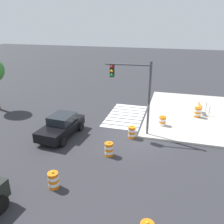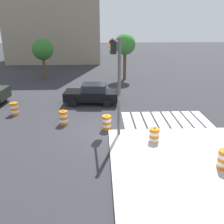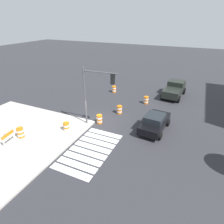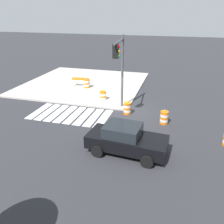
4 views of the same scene
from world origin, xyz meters
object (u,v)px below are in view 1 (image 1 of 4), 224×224
traffic_barrel_median_near (132,132)px  traffic_light_pole (134,85)px  traffic_barrel_far_curb (109,149)px  traffic_barrel_median_far (162,122)px  construction_barricade (202,108)px  traffic_barrel_near_corner (53,180)px  sports_car (61,126)px  traffic_barrel_on_sidewalk (197,112)px

traffic_barrel_median_near → traffic_light_pole: size_ratio=0.19×
traffic_barrel_far_curb → traffic_barrel_median_far: bearing=-29.2°
construction_barricade → traffic_barrel_median_far: bearing=137.7°
traffic_barrel_near_corner → traffic_barrel_far_curb: 4.26m
sports_car → construction_barricade: size_ratio=3.29×
sports_car → traffic_light_pole: 6.22m
sports_car → traffic_barrel_near_corner: 6.02m
traffic_barrel_near_corner → construction_barricade: bearing=-32.7°
construction_barricade → traffic_light_pole: (-5.61, 5.42, 3.19)m
traffic_barrel_on_sidewalk → traffic_light_pole: bearing=132.6°
traffic_barrel_far_curb → traffic_barrel_on_sidewalk: traffic_barrel_on_sidewalk is taller
traffic_barrel_median_far → traffic_barrel_far_curb: 6.19m
traffic_light_pole → traffic_barrel_median_near: bearing=-172.2°
traffic_barrel_on_sidewalk → traffic_light_pole: (-4.60, 5.00, 3.31)m
sports_car → traffic_barrel_near_corner: bearing=-157.2°
traffic_barrel_near_corner → traffic_barrel_far_curb: (3.80, -1.93, 0.00)m
traffic_barrel_on_sidewalk → traffic_light_pole: 7.56m
traffic_barrel_median_far → construction_barricade: construction_barricade is taller
sports_car → traffic_barrel_far_curb: bearing=-112.4°
traffic_barrel_near_corner → traffic_light_pole: bearing=-21.3°
traffic_barrel_median_far → traffic_barrel_on_sidewalk: traffic_barrel_on_sidewalk is taller
traffic_barrel_median_near → construction_barricade: (6.20, -5.34, 0.27)m
construction_barricade → traffic_light_pole: bearing=136.0°
traffic_barrel_median_near → construction_barricade: 8.19m
sports_car → construction_barricade: (7.27, -10.56, -0.09)m
traffic_barrel_far_curb → construction_barricade: (9.02, -6.30, 0.27)m
traffic_barrel_on_sidewalk → construction_barricade: traffic_barrel_on_sidewalk is taller
traffic_barrel_median_near → traffic_barrel_median_far: bearing=-38.4°
traffic_barrel_far_curb → construction_barricade: 11.01m
traffic_barrel_far_curb → construction_barricade: construction_barricade is taller
traffic_barrel_median_far → traffic_barrel_far_curb: same height
traffic_barrel_median_far → traffic_barrel_median_near: bearing=141.6°
traffic_barrel_median_far → traffic_light_pole: bearing=133.1°
traffic_barrel_median_near → traffic_barrel_median_far: (2.59, -2.05, 0.00)m
traffic_barrel_on_sidewalk → traffic_barrel_median_far: bearing=132.2°
sports_car → traffic_barrel_on_sidewalk: (6.25, -10.14, -0.21)m
traffic_barrel_on_sidewalk → traffic_barrel_near_corner: bearing=146.5°
traffic_barrel_median_near → traffic_barrel_median_far: 3.30m
traffic_light_pole → traffic_barrel_near_corner: bearing=158.7°
traffic_light_pole → traffic_barrel_median_far: bearing=-46.9°
sports_car → traffic_barrel_near_corner: sports_car is taller
sports_car → traffic_barrel_median_near: (1.06, -5.22, -0.36)m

